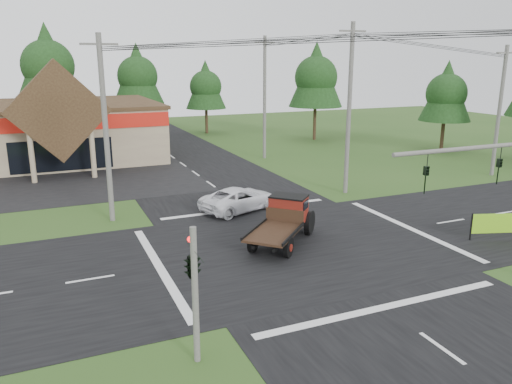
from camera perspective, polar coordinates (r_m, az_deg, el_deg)
ground at (r=25.34m, az=4.80°, el=-6.20°), size 120.00×120.00×0.00m
road_ns at (r=25.33m, az=4.80°, el=-6.18°), size 12.00×120.00×0.02m
road_ew at (r=25.33m, az=4.80°, el=-6.18°), size 120.00×12.00×0.02m
parking_apron at (r=40.94m, az=-26.46°, el=0.49°), size 28.00×14.00×0.02m
traffic_signal_corner at (r=15.07m, az=-7.31°, el=-6.94°), size 0.53×2.48×4.40m
utility_pole_nw at (r=29.24m, az=-16.82°, el=6.97°), size 2.00×0.30×10.50m
utility_pole_ne at (r=34.79m, az=10.60°, el=9.36°), size 2.00×0.30×11.50m
utility_pole_far at (r=44.14m, az=26.06°, el=8.39°), size 2.00×0.30×10.20m
utility_pole_n at (r=47.05m, az=0.99°, el=10.80°), size 2.00×0.30×11.20m
tree_row_c at (r=61.83m, az=-22.72°, el=13.44°), size 7.28×7.28×13.13m
tree_row_d at (r=63.84m, az=-13.41°, el=12.96°), size 6.16×6.16×11.11m
tree_row_e at (r=63.86m, az=-5.78°, el=12.07°), size 5.04×5.04×9.09m
tree_side_ne at (r=58.64m, az=6.88°, el=13.11°), size 6.16×6.16×11.11m
tree_side_e_near at (r=53.86m, az=20.95°, el=10.68°), size 5.04×5.04×9.09m
antique_flatbed_truck at (r=25.25m, az=2.94°, el=-3.46°), size 5.40×5.40×2.31m
roadside_banner at (r=29.15m, az=27.02°, el=-3.46°), size 4.12×1.47×1.47m
white_pickup at (r=30.99m, az=-1.88°, el=-0.79°), size 5.70×3.99×1.45m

